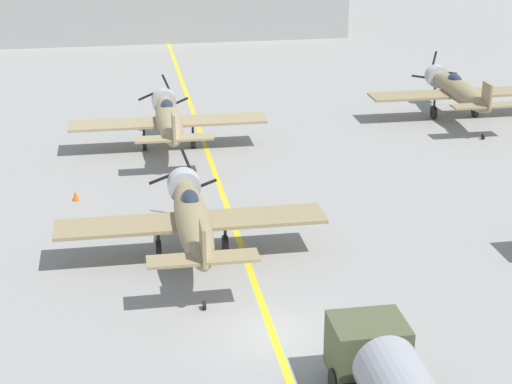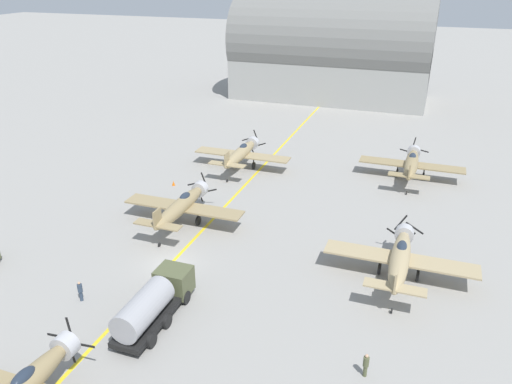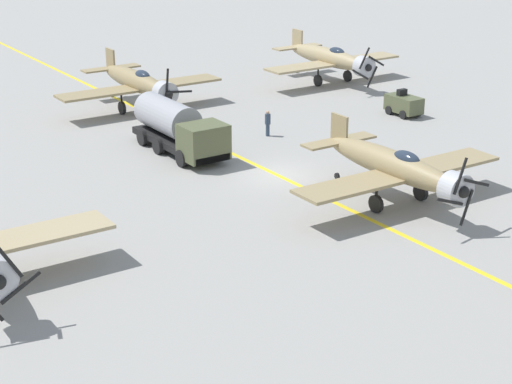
% 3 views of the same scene
% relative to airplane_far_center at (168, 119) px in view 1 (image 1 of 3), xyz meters
% --- Properties ---
extents(ground_plane, '(400.00, 400.00, 0.00)m').
position_rel_airplane_far_center_xyz_m(ground_plane, '(2.27, -22.49, -2.01)').
color(ground_plane, gray).
extents(taxiway_stripe, '(0.30, 160.00, 0.01)m').
position_rel_airplane_far_center_xyz_m(taxiway_stripe, '(2.27, -22.49, -2.01)').
color(taxiway_stripe, yellow).
rests_on(taxiway_stripe, ground).
extents(airplane_far_center, '(12.00, 9.98, 3.70)m').
position_rel_airplane_far_center_xyz_m(airplane_far_center, '(0.00, 0.00, 0.00)').
color(airplane_far_center, tan).
rests_on(airplane_far_center, ground).
extents(airplane_far_right, '(12.00, 9.98, 3.79)m').
position_rel_airplane_far_center_xyz_m(airplane_far_right, '(19.96, 3.51, 0.00)').
color(airplane_far_right, '#958057').
rests_on(airplane_far_right, ground).
extents(airplane_mid_center, '(12.00, 9.98, 3.72)m').
position_rel_airplane_far_center_xyz_m(airplane_mid_center, '(-0.07, -15.60, 0.00)').
color(airplane_mid_center, '#97835A').
rests_on(airplane_mid_center, ground).
extents(traffic_cone, '(0.36, 0.36, 0.55)m').
position_rel_airplane_far_center_xyz_m(traffic_cone, '(-5.44, -7.50, -1.74)').
color(traffic_cone, orange).
rests_on(traffic_cone, ground).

